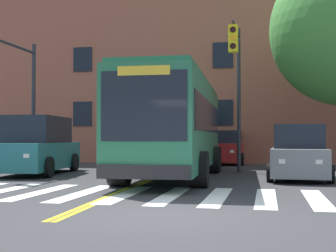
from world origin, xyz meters
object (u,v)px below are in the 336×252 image
Objects in this scene: city_bus at (175,125)px; traffic_light_far_corner at (17,82)px; car_teal_near_lane at (38,147)px; car_grey_far_lane at (299,154)px; traffic_light_overhead at (237,72)px; car_red_behind_bus at (227,149)px.

city_bus is 2.01× the size of traffic_light_far_corner.
city_bus is at bearing -5.98° from car_teal_near_lane.
car_teal_near_lane is at bearing 54.11° from traffic_light_far_corner.
car_grey_far_lane is (4.33, -0.09, -1.03)m from city_bus.
car_teal_near_lane is at bearing 176.09° from car_grey_far_lane.
city_bus is 4.45m from car_grey_far_lane.
city_bus is at bearing 1.34° from traffic_light_far_corner.
car_grey_far_lane is 4.33m from traffic_light_overhead.
city_bus is 6.37m from traffic_light_far_corner.
car_teal_near_lane is 1.00× the size of traffic_light_far_corner.
car_red_behind_bus is (-2.94, 9.10, -0.03)m from car_grey_far_lane.
traffic_light_overhead reaches higher than city_bus.
car_red_behind_bus is (1.39, 9.01, -1.06)m from city_bus.
traffic_light_overhead reaches higher than traffic_light_far_corner.
city_bus reaches higher than car_teal_near_lane.
car_red_behind_bus is 0.89× the size of traffic_light_far_corner.
city_bus is at bearing 178.78° from car_grey_far_lane.
city_bus reaches higher than car_grey_far_lane.
car_red_behind_bus is at bearing 50.29° from car_teal_near_lane.
car_teal_near_lane is (-5.61, 0.59, -0.82)m from city_bus.
traffic_light_overhead reaches higher than car_red_behind_bus.
traffic_light_overhead is (7.76, 1.34, 2.94)m from car_teal_near_lane.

